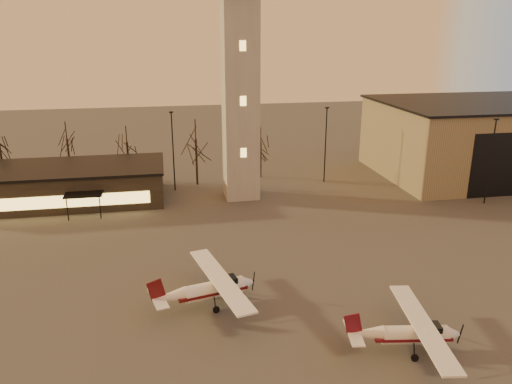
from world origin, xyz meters
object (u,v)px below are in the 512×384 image
Objects in this scene: terminal at (56,184)px; cessna_front at (416,337)px; control_tower at (240,60)px; hangar at (488,138)px; cessna_rear at (216,291)px.

terminal reaches higher than cessna_front.
control_tower is 1.07× the size of hangar.
control_tower is 1.28× the size of terminal.
cessna_front is at bearing -51.27° from terminal.
hangar is 58.11m from terminal.
cessna_rear is (-5.88, -24.94, -15.30)m from control_tower.
control_tower is 3.01× the size of cessna_rear.
terminal reaches higher than cessna_rear.
cessna_rear is at bearing -103.26° from control_tower.
cessna_front is 14.42m from cessna_rear.
cessna_front is (6.07, -33.01, -15.38)m from control_tower.
control_tower is 3.23× the size of cessna_front.
terminal is at bearing 174.85° from control_tower.
cessna_front is at bearing -47.00° from cessna_rear.
control_tower is at bearing -5.15° from terminal.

